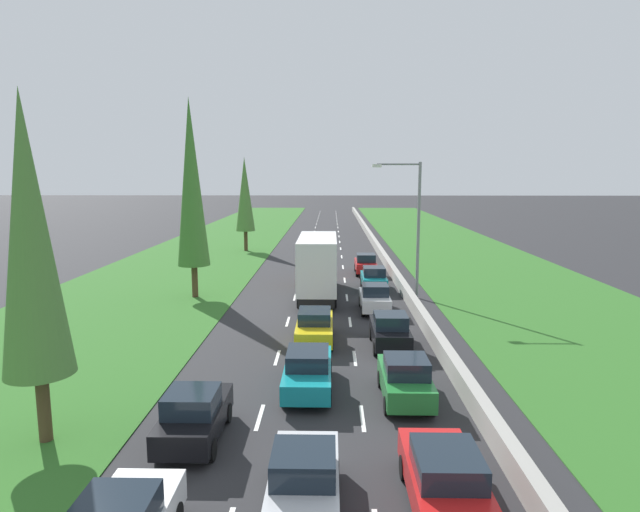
{
  "coord_description": "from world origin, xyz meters",
  "views": [
    {
      "loc": [
        0.66,
        -2.16,
        8.2
      ],
      "look_at": [
        -0.38,
        48.74,
        0.43
      ],
      "focal_mm": 30.07,
      "sensor_mm": 36.0,
      "label": 1
    }
  ],
  "objects_px": {
    "black_hatchback_left_lane": "(194,415)",
    "poplar_tree_nearest": "(30,237)",
    "yellow_sedan_centre_lane": "(315,326)",
    "white_hatchback_right_lane": "(375,298)",
    "street_light_mast": "(413,220)",
    "green_hatchback_right_lane": "(405,379)",
    "teal_sedan_centre_lane": "(308,370)",
    "poplar_tree_second": "(191,183)",
    "red_hatchback_right_lane": "(366,264)",
    "red_sedan_right_lane": "(446,481)",
    "black_hatchback_right_lane": "(390,331)",
    "white_box_truck_centre_lane": "(318,265)",
    "poplar_tree_third": "(245,195)",
    "teal_hatchback_right_lane": "(374,279)",
    "silver_hatchback_centre_lane": "(304,480)"
  },
  "relations": [
    {
      "from": "red_sedan_right_lane",
      "to": "poplar_tree_nearest",
      "type": "xyz_separation_m",
      "value": [
        -11.63,
        3.27,
        5.58
      ]
    },
    {
      "from": "red_sedan_right_lane",
      "to": "black_hatchback_right_lane",
      "type": "bearing_deg",
      "value": 89.96
    },
    {
      "from": "teal_sedan_centre_lane",
      "to": "red_hatchback_right_lane",
      "type": "relative_size",
      "value": 1.15
    },
    {
      "from": "black_hatchback_right_lane",
      "to": "poplar_tree_third",
      "type": "height_order",
      "value": "poplar_tree_third"
    },
    {
      "from": "white_hatchback_right_lane",
      "to": "teal_sedan_centre_lane",
      "type": "bearing_deg",
      "value": -106.27
    },
    {
      "from": "black_hatchback_left_lane",
      "to": "poplar_tree_second",
      "type": "xyz_separation_m",
      "value": [
        -4.92,
        19.56,
        6.79
      ]
    },
    {
      "from": "poplar_tree_second",
      "to": "white_box_truck_centre_lane",
      "type": "bearing_deg",
      "value": 2.15
    },
    {
      "from": "silver_hatchback_centre_lane",
      "to": "white_box_truck_centre_lane",
      "type": "xyz_separation_m",
      "value": [
        -0.23,
        23.32,
        1.35
      ]
    },
    {
      "from": "black_hatchback_right_lane",
      "to": "silver_hatchback_centre_lane",
      "type": "bearing_deg",
      "value": -105.3
    },
    {
      "from": "poplar_tree_nearest",
      "to": "street_light_mast",
      "type": "bearing_deg",
      "value": 54.3
    },
    {
      "from": "red_hatchback_right_lane",
      "to": "white_hatchback_right_lane",
      "type": "bearing_deg",
      "value": -91.16
    },
    {
      "from": "black_hatchback_right_lane",
      "to": "red_hatchback_right_lane",
      "type": "relative_size",
      "value": 1.0
    },
    {
      "from": "teal_sedan_centre_lane",
      "to": "teal_hatchback_right_lane",
      "type": "relative_size",
      "value": 1.15
    },
    {
      "from": "yellow_sedan_centre_lane",
      "to": "poplar_tree_third",
      "type": "bearing_deg",
      "value": 104.87
    },
    {
      "from": "red_sedan_right_lane",
      "to": "teal_sedan_centre_lane",
      "type": "bearing_deg",
      "value": 116.48
    },
    {
      "from": "street_light_mast",
      "to": "red_sedan_right_lane",
      "type": "bearing_deg",
      "value": -96.43
    },
    {
      "from": "teal_sedan_centre_lane",
      "to": "red_hatchback_right_lane",
      "type": "bearing_deg",
      "value": 81.24
    },
    {
      "from": "green_hatchback_right_lane",
      "to": "teal_sedan_centre_lane",
      "type": "xyz_separation_m",
      "value": [
        -3.58,
        0.88,
        -0.02
      ]
    },
    {
      "from": "yellow_sedan_centre_lane",
      "to": "black_hatchback_right_lane",
      "type": "height_order",
      "value": "black_hatchback_right_lane"
    },
    {
      "from": "poplar_tree_nearest",
      "to": "poplar_tree_second",
      "type": "xyz_separation_m",
      "value": [
        -0.31,
        19.68,
        1.24
      ]
    },
    {
      "from": "yellow_sedan_centre_lane",
      "to": "white_hatchback_right_lane",
      "type": "relative_size",
      "value": 1.15
    },
    {
      "from": "teal_hatchback_right_lane",
      "to": "poplar_tree_second",
      "type": "height_order",
      "value": "poplar_tree_second"
    },
    {
      "from": "poplar_tree_nearest",
      "to": "black_hatchback_left_lane",
      "type": "bearing_deg",
      "value": 1.53
    },
    {
      "from": "poplar_tree_nearest",
      "to": "red_sedan_right_lane",
      "type": "bearing_deg",
      "value": -15.69
    },
    {
      "from": "white_box_truck_centre_lane",
      "to": "red_hatchback_right_lane",
      "type": "xyz_separation_m",
      "value": [
        3.76,
        8.47,
        -1.35
      ]
    },
    {
      "from": "red_hatchback_right_lane",
      "to": "poplar_tree_nearest",
      "type": "distance_m",
      "value": 31.28
    },
    {
      "from": "black_hatchback_right_lane",
      "to": "street_light_mast",
      "type": "bearing_deg",
      "value": 76.14
    },
    {
      "from": "green_hatchback_right_lane",
      "to": "black_hatchback_left_lane",
      "type": "bearing_deg",
      "value": -155.83
    },
    {
      "from": "teal_sedan_centre_lane",
      "to": "black_hatchback_left_lane",
      "type": "distance_m",
      "value": 5.2
    },
    {
      "from": "yellow_sedan_centre_lane",
      "to": "black_hatchback_right_lane",
      "type": "relative_size",
      "value": 1.15
    },
    {
      "from": "poplar_tree_nearest",
      "to": "black_hatchback_right_lane",
      "type": "bearing_deg",
      "value": 38.61
    },
    {
      "from": "teal_hatchback_right_lane",
      "to": "red_hatchback_right_lane",
      "type": "height_order",
      "value": "same"
    },
    {
      "from": "red_sedan_right_lane",
      "to": "white_hatchback_right_lane",
      "type": "xyz_separation_m",
      "value": [
        -0.17,
        19.39,
        0.02
      ]
    },
    {
      "from": "white_hatchback_right_lane",
      "to": "poplar_tree_second",
      "type": "xyz_separation_m",
      "value": [
        -11.77,
        3.57,
        6.79
      ]
    },
    {
      "from": "poplar_tree_second",
      "to": "poplar_tree_third",
      "type": "xyz_separation_m",
      "value": [
        -0.05,
        22.07,
        -1.57
      ]
    },
    {
      "from": "green_hatchback_right_lane",
      "to": "street_light_mast",
      "type": "xyz_separation_m",
      "value": [
        2.7,
        16.58,
        4.4
      ]
    },
    {
      "from": "yellow_sedan_centre_lane",
      "to": "poplar_tree_second",
      "type": "relative_size",
      "value": 0.34
    },
    {
      "from": "teal_hatchback_right_lane",
      "to": "poplar_tree_nearest",
      "type": "distance_m",
      "value": 25.78
    },
    {
      "from": "green_hatchback_right_lane",
      "to": "black_hatchback_right_lane",
      "type": "xyz_separation_m",
      "value": [
        0.1,
        6.07,
        0.0
      ]
    },
    {
      "from": "black_hatchback_left_lane",
      "to": "poplar_tree_nearest",
      "type": "distance_m",
      "value": 7.22
    },
    {
      "from": "black_hatchback_left_lane",
      "to": "teal_hatchback_right_lane",
      "type": "height_order",
      "value": "same"
    },
    {
      "from": "red_hatchback_right_lane",
      "to": "green_hatchback_right_lane",
      "type": "bearing_deg",
      "value": -90.4
    },
    {
      "from": "white_box_truck_centre_lane",
      "to": "poplar_tree_second",
      "type": "relative_size",
      "value": 0.71
    },
    {
      "from": "silver_hatchback_centre_lane",
      "to": "black_hatchback_left_lane",
      "type": "height_order",
      "value": "same"
    },
    {
      "from": "yellow_sedan_centre_lane",
      "to": "white_hatchback_right_lane",
      "type": "height_order",
      "value": "white_hatchback_right_lane"
    },
    {
      "from": "poplar_tree_nearest",
      "to": "teal_sedan_centre_lane",
      "type": "bearing_deg",
      "value": 27.3
    },
    {
      "from": "poplar_tree_second",
      "to": "street_light_mast",
      "type": "relative_size",
      "value": 1.46
    },
    {
      "from": "silver_hatchback_centre_lane",
      "to": "white_box_truck_centre_lane",
      "type": "bearing_deg",
      "value": 90.56
    },
    {
      "from": "red_sedan_right_lane",
      "to": "red_hatchback_right_lane",
      "type": "bearing_deg",
      "value": 89.85
    },
    {
      "from": "red_sedan_right_lane",
      "to": "poplar_tree_second",
      "type": "xyz_separation_m",
      "value": [
        -11.94,
        22.95,
        6.82
      ]
    }
  ]
}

